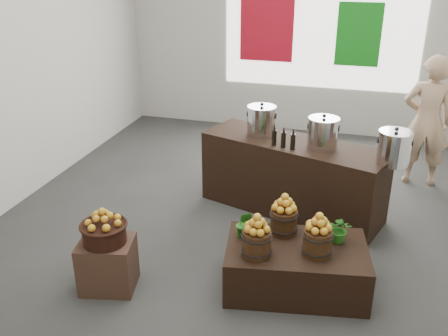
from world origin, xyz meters
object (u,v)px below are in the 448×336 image
(display_table, at_px, (296,267))
(stock_pot_right, at_px, (394,149))
(stock_pot_left, at_px, (261,121))
(stock_pot_center, at_px, (323,134))
(wicker_basket, at_px, (104,233))
(crate, at_px, (108,264))
(shopper, at_px, (427,121))
(counter, at_px, (292,177))

(display_table, xyz_separation_m, stock_pot_right, (0.80, 1.16, 0.84))
(stock_pot_left, height_order, stock_pot_center, same)
(stock_pot_center, distance_m, stock_pot_right, 0.79)
(wicker_basket, relative_size, display_table, 0.31)
(crate, xyz_separation_m, display_table, (1.70, 0.47, -0.02))
(crate, height_order, shopper, shopper)
(stock_pot_left, bearing_deg, wicker_basket, -115.04)
(display_table, bearing_deg, stock_pot_left, 103.57)
(wicker_basket, xyz_separation_m, shopper, (2.98, 3.26, 0.30))
(wicker_basket, distance_m, shopper, 4.43)
(counter, relative_size, stock_pot_right, 6.47)
(crate, bearing_deg, stock_pot_left, 64.96)
(wicker_basket, xyz_separation_m, counter, (1.42, 2.00, -0.14))
(crate, distance_m, shopper, 4.46)
(counter, xyz_separation_m, stock_pot_center, (0.33, -0.11, 0.61))
(crate, relative_size, stock_pot_left, 1.47)
(wicker_basket, xyz_separation_m, display_table, (1.70, 0.47, -0.36))
(stock_pot_left, bearing_deg, stock_pot_right, -18.35)
(stock_pot_center, bearing_deg, display_table, -92.11)
(counter, bearing_deg, crate, -107.10)
(display_table, xyz_separation_m, shopper, (1.29, 2.78, 0.66))
(stock_pot_left, distance_m, stock_pot_right, 1.59)
(stock_pot_left, distance_m, shopper, 2.29)
(stock_pot_center, xyz_separation_m, stock_pot_right, (0.75, -0.25, 0.00))
(stock_pot_center, bearing_deg, wicker_basket, -132.86)
(crate, relative_size, shopper, 0.28)
(shopper, bearing_deg, crate, 47.69)
(crate, bearing_deg, stock_pot_center, 47.14)
(crate, height_order, stock_pot_left, stock_pot_left)
(display_table, distance_m, stock_pot_left, 1.99)
(stock_pot_center, distance_m, shopper, 1.85)
(stock_pot_left, xyz_separation_m, stock_pot_center, (0.75, -0.25, 0.00))
(stock_pot_right, height_order, shopper, shopper)
(wicker_basket, height_order, stock_pot_center, stock_pot_center)
(crate, height_order, wicker_basket, wicker_basket)
(stock_pot_left, bearing_deg, display_table, -67.14)
(display_table, bearing_deg, crate, -173.69)
(crate, bearing_deg, wicker_basket, 0.00)
(wicker_basket, distance_m, stock_pot_center, 2.62)
(stock_pot_left, bearing_deg, counter, -18.35)
(display_table, distance_m, counter, 1.56)
(wicker_basket, relative_size, stock_pot_center, 1.17)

